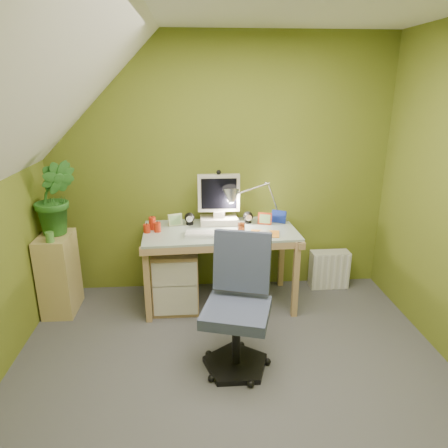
{
  "coord_description": "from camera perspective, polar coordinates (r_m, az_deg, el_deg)",
  "views": [
    {
      "loc": [
        -0.23,
        -2.21,
        1.94
      ],
      "look_at": [
        0.0,
        1.0,
        0.85
      ],
      "focal_mm": 33.0,
      "sensor_mm": 36.0,
      "label": 1
    }
  ],
  "objects": [
    {
      "name": "task_chair",
      "position": [
        2.9,
        1.74,
        -11.97
      ],
      "size": [
        0.63,
        0.63,
        0.92
      ],
      "primitive_type": null,
      "rotation": [
        0.0,
        0.0,
        -0.28
      ],
      "color": "#3C4462",
      "rests_on": "floor"
    },
    {
      "name": "green_cup",
      "position": [
        3.66,
        -23.0,
        -1.67
      ],
      "size": [
        0.08,
        0.08,
        0.09
      ],
      "primitive_type": "cylinder",
      "rotation": [
        0.0,
        0.0,
        -0.22
      ],
      "color": "#4D8C3A",
      "rests_on": "side_ledge"
    },
    {
      "name": "wall_back",
      "position": [
        3.89,
        -0.64,
        7.72
      ],
      "size": [
        3.2,
        0.01,
        2.4
      ],
      "primitive_type": "cube",
      "color": "olive",
      "rests_on": "floor"
    },
    {
      "name": "radiator",
      "position": [
        4.28,
        14.35,
        -6.1
      ],
      "size": [
        0.38,
        0.16,
        0.38
      ],
      "primitive_type": "cube",
      "rotation": [
        0.0,
        0.0,
        0.01
      ],
      "color": "silver",
      "rests_on": "floor"
    },
    {
      "name": "floor",
      "position": [
        2.95,
        1.52,
        -22.47
      ],
      "size": [
        3.2,
        3.2,
        0.01
      ],
      "primitive_type": "cube",
      "color": "#4D4D52",
      "rests_on": "ground"
    },
    {
      "name": "keyboard",
      "position": [
        3.52,
        -1.71,
        -1.38
      ],
      "size": [
        0.46,
        0.19,
        0.02
      ],
      "primitive_type": "cube",
      "rotation": [
        0.0,
        0.0,
        -0.11
      ],
      "color": "white",
      "rests_on": "desk"
    },
    {
      "name": "slope_ceiling",
      "position": [
        2.34,
        -24.11,
        14.98
      ],
      "size": [
        1.1,
        3.2,
        1.1
      ],
      "primitive_type": "cube",
      "color": "white",
      "rests_on": "wall_left"
    },
    {
      "name": "mousepad",
      "position": [
        3.57,
        5.69,
        -1.32
      ],
      "size": [
        0.28,
        0.22,
        0.01
      ],
      "primitive_type": "cube",
      "rotation": [
        0.0,
        0.0,
        -0.2
      ],
      "color": "orange",
      "rests_on": "desk"
    },
    {
      "name": "photo_frame_green",
      "position": [
        3.77,
        -6.76,
        0.58
      ],
      "size": [
        0.13,
        0.06,
        0.11
      ],
      "primitive_type": "cube",
      "rotation": [
        0.0,
        0.0,
        0.34
      ],
      "color": "#A8B97F",
      "rests_on": "desk"
    },
    {
      "name": "amber_tumbler",
      "position": [
        3.58,
        2.4,
        -0.51
      ],
      "size": [
        0.07,
        0.07,
        0.08
      ],
      "primitive_type": "cylinder",
      "rotation": [
        0.0,
        0.0,
        0.07
      ],
      "color": "maroon",
      "rests_on": "desk"
    },
    {
      "name": "speaker_left",
      "position": [
        3.79,
        -4.79,
        0.74
      ],
      "size": [
        0.1,
        0.1,
        0.11
      ],
      "primitive_type": null,
      "rotation": [
        0.0,
        0.0,
        0.08
      ],
      "color": "black",
      "rests_on": "desk"
    },
    {
      "name": "potted_plant",
      "position": [
        3.76,
        -22.35,
        3.41
      ],
      "size": [
        0.4,
        0.34,
        0.65
      ],
      "primitive_type": "imported",
      "rotation": [
        0.0,
        0.0,
        0.16
      ],
      "color": "#296722",
      "rests_on": "side_ledge"
    },
    {
      "name": "desk_lamp",
      "position": [
        3.8,
        6.07,
        4.34
      ],
      "size": [
        0.57,
        0.35,
        0.57
      ],
      "primitive_type": null,
      "rotation": [
        0.0,
        0.0,
        -0.24
      ],
      "color": "#B3B4B8",
      "rests_on": "desk"
    },
    {
      "name": "photo_frame_blue",
      "position": [
        3.86,
        7.62,
        1.04
      ],
      "size": [
        0.13,
        0.08,
        0.12
      ],
      "primitive_type": "cube",
      "rotation": [
        0.0,
        0.0,
        -0.52
      ],
      "color": "navy",
      "rests_on": "desk"
    },
    {
      "name": "desk",
      "position": [
        3.79,
        -0.53,
        -5.92
      ],
      "size": [
        1.38,
        0.74,
        0.72
      ],
      "primitive_type": null,
      "rotation": [
        0.0,
        0.0,
        0.05
      ],
      "color": "tan",
      "rests_on": "floor"
    },
    {
      "name": "monitor",
      "position": [
        3.75,
        -0.74,
        4.18
      ],
      "size": [
        0.41,
        0.24,
        0.56
      ],
      "primitive_type": null,
      "rotation": [
        0.0,
        0.0,
        -0.0
      ],
      "color": "beige",
      "rests_on": "desk"
    },
    {
      "name": "mouse",
      "position": [
        3.56,
        5.7,
        -1.1
      ],
      "size": [
        0.1,
        0.07,
        0.03
      ],
      "primitive_type": "ellipsoid",
      "rotation": [
        0.0,
        0.0,
        -0.01
      ],
      "color": "white",
      "rests_on": "mousepad"
    },
    {
      "name": "side_ledge",
      "position": [
        3.94,
        -21.88,
        -6.41
      ],
      "size": [
        0.27,
        0.41,
        0.72
      ],
      "primitive_type": "cube",
      "color": "tan",
      "rests_on": "floor"
    },
    {
      "name": "speaker_right",
      "position": [
        3.82,
        3.35,
        0.91
      ],
      "size": [
        0.1,
        0.1,
        0.11
      ],
      "primitive_type": null,
      "rotation": [
        0.0,
        0.0,
        -0.03
      ],
      "color": "black",
      "rests_on": "desk"
    },
    {
      "name": "candle_cluster",
      "position": [
        3.66,
        -9.97,
        -0.1
      ],
      "size": [
        0.15,
        0.14,
        0.11
      ],
      "primitive_type": null,
      "rotation": [
        0.0,
        0.0,
        0.03
      ],
      "color": "red",
      "rests_on": "desk"
    },
    {
      "name": "photo_frame_red",
      "position": [
        3.8,
        5.66,
        0.76
      ],
      "size": [
        0.13,
        0.05,
        0.11
      ],
      "primitive_type": "cube",
      "rotation": [
        0.0,
        0.0,
        -0.3
      ],
      "color": "#A82F12",
      "rests_on": "desk"
    }
  ]
}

